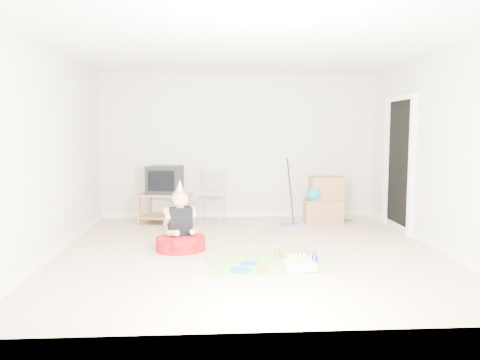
{
  "coord_description": "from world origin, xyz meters",
  "views": [
    {
      "loc": [
        -0.48,
        -6.0,
        1.57
      ],
      "look_at": [
        -0.1,
        0.4,
        0.9
      ],
      "focal_mm": 35.0,
      "sensor_mm": 36.0,
      "label": 1
    }
  ],
  "objects": [
    {
      "name": "seated_woman",
      "position": [
        -0.9,
        0.09,
        0.21
      ],
      "size": [
        0.81,
        0.81,
        0.95
      ],
      "color": "#A60F15",
      "rests_on": "ground"
    },
    {
      "name": "floor_mop",
      "position": [
        0.81,
        1.66,
        0.26
      ],
      "size": [
        0.29,
        0.37,
        1.11
      ],
      "color": "blue",
      "rests_on": "ground"
    },
    {
      "name": "book_pile",
      "position": [
        1.87,
        2.06,
        0.04
      ],
      "size": [
        0.21,
        0.25,
        0.08
      ],
      "color": "#267348",
      "rests_on": "ground"
    },
    {
      "name": "ground",
      "position": [
        0.0,
        0.0,
        0.0
      ],
      "size": [
        5.0,
        5.0,
        0.0
      ],
      "primitive_type": "plane",
      "color": "beige",
      "rests_on": "ground"
    },
    {
      "name": "party_mat",
      "position": [
        0.15,
        -0.6,
        0.0
      ],
      "size": [
        1.49,
        1.16,
        0.01
      ],
      "primitive_type": "cube",
      "rotation": [
        0.0,
        0.0,
        0.13
      ],
      "color": "#F03277",
      "rests_on": "ground"
    },
    {
      "name": "folding_chair",
      "position": [
        -0.51,
        1.8,
        0.44
      ],
      "size": [
        0.52,
        0.51,
        0.91
      ],
      "color": "#95959A",
      "rests_on": "ground"
    },
    {
      "name": "orange_cup_near",
      "position": [
        0.32,
        -0.33,
        0.05
      ],
      "size": [
        0.09,
        0.09,
        0.09
      ],
      "primitive_type": "cylinder",
      "rotation": [
        0.0,
        0.0,
        -0.07
      ],
      "color": "#CF5317",
      "rests_on": "party_mat"
    },
    {
      "name": "crt_tv",
      "position": [
        -1.29,
        1.94,
        0.75
      ],
      "size": [
        0.62,
        0.55,
        0.48
      ],
      "primitive_type": "cube",
      "rotation": [
        0.0,
        0.0,
        -0.18
      ],
      "color": "black",
      "rests_on": "tv_stand"
    },
    {
      "name": "blue_plate_far",
      "position": [
        -0.17,
        -0.89,
        0.01
      ],
      "size": [
        0.3,
        0.3,
        0.01
      ],
      "primitive_type": "cylinder",
      "rotation": [
        0.0,
        0.0,
        0.3
      ],
      "color": "blue",
      "rests_on": "party_mat"
    },
    {
      "name": "tv_stand",
      "position": [
        -1.29,
        1.94,
        0.3
      ],
      "size": [
        0.94,
        0.74,
        0.51
      ],
      "color": "#A17149",
      "rests_on": "ground"
    },
    {
      "name": "birthday_cake",
      "position": [
        0.5,
        -0.89,
        0.05
      ],
      "size": [
        0.37,
        0.3,
        0.16
      ],
      "color": "white",
      "rests_on": "party_mat"
    },
    {
      "name": "cardboard_boxes",
      "position": [
        1.42,
        1.82,
        0.38
      ],
      "size": [
        0.66,
        0.52,
        0.8
      ],
      "color": "#9F6E4D",
      "rests_on": "ground"
    },
    {
      "name": "blue_party_hat",
      "position": [
        0.76,
        -0.5,
        0.08
      ],
      "size": [
        0.13,
        0.13,
        0.15
      ],
      "primitive_type": "cone",
      "rotation": [
        0.0,
        0.0,
        0.39
      ],
      "color": "#1B30BE",
      "rests_on": "party_mat"
    },
    {
      "name": "orange_cup_far",
      "position": [
        0.06,
        -0.98,
        0.04
      ],
      "size": [
        0.08,
        0.08,
        0.08
      ],
      "primitive_type": "cylinder",
      "rotation": [
        0.0,
        0.0,
        0.15
      ],
      "color": "#CF5317",
      "rests_on": "party_mat"
    },
    {
      "name": "blue_plate_near",
      "position": [
        -0.05,
        -0.62,
        0.01
      ],
      "size": [
        0.24,
        0.24,
        0.01
      ],
      "primitive_type": "cylinder",
      "rotation": [
        0.0,
        0.0,
        -0.14
      ],
      "color": "blue",
      "rests_on": "party_mat"
    },
    {
      "name": "doorway_recess",
      "position": [
        2.48,
        1.2,
        1.02
      ],
      "size": [
        0.02,
        0.9,
        2.05
      ],
      "primitive_type": "cube",
      "color": "black",
      "rests_on": "ground"
    }
  ]
}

